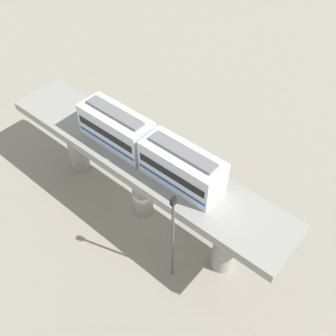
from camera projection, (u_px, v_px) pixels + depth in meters
ground_plane at (144, 209)px, 37.14m from camera, size 120.00×120.00×0.00m
viaduct at (141, 170)px, 33.07m from camera, size 5.20×28.00×7.41m
train at (148, 146)px, 30.22m from camera, size 2.64×13.55×3.24m
parked_car_orange at (180, 171)px, 39.57m from camera, size 2.43×4.43×1.76m
parked_car_silver at (238, 205)px, 36.56m from camera, size 2.05×4.30×1.76m
signal_post at (173, 236)px, 28.49m from camera, size 0.44×0.28×10.01m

